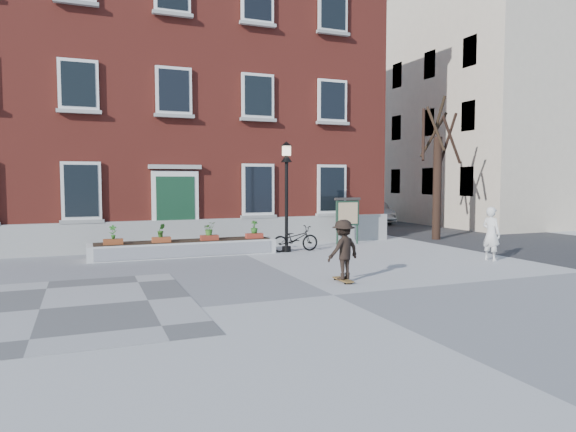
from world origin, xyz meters
name	(u,v)px	position (x,y,z in m)	size (l,w,h in m)	color
ground	(334,295)	(0.00, 0.00, 0.00)	(100.00, 100.00, 0.00)	#9FA0A2
checker_patch	(40,309)	(-6.00, 1.00, 0.01)	(6.00, 6.00, 0.01)	#515153
bicycle	(295,239)	(1.89, 6.79, 0.46)	(0.61, 1.76, 0.92)	black
parked_car	(374,212)	(10.98, 16.35, 0.64)	(1.35, 3.87, 1.27)	#AAADAF
bystander	(491,234)	(6.89, 2.57, 0.86)	(0.63, 0.41, 1.72)	silver
brick_building	(155,98)	(-2.00, 13.98, 6.30)	(18.40, 10.85, 12.60)	maroon
planter_assembly	(185,247)	(-1.99, 7.18, 0.31)	(6.20, 1.12, 1.15)	silver
bare_tree	(437,175)	(9.01, 8.01, 2.79)	(1.83, 1.83, 6.16)	black
side_street	(436,117)	(17.99, 19.78, 7.02)	(15.20, 36.00, 14.50)	#343436
lamp_post	(286,181)	(1.58, 6.86, 2.54)	(0.40, 0.40, 3.93)	black
notice_board	(347,213)	(4.64, 7.97, 1.26)	(1.10, 0.16, 1.87)	#183021
skateboarder	(343,250)	(0.90, 1.24, 0.82)	(1.09, 0.82, 1.58)	brown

